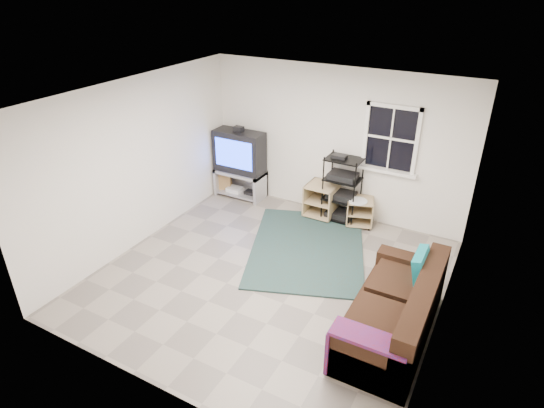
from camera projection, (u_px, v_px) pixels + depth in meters
The scene contains 8 objects.
room at pixel (390, 143), 7.26m from camera, with size 4.60×4.62×4.60m.
tv_unit at pixel (240, 159), 8.56m from camera, with size 0.95×0.48×1.40m.
av_rack at pixel (342, 193), 7.82m from camera, with size 0.60×0.44×1.20m.
side_table_left at pixel (322, 199), 8.06m from camera, with size 0.52×0.52×0.61m.
side_table_right at pixel (360, 209), 7.79m from camera, with size 0.55×0.55×0.50m.
sofa at pixel (395, 314), 5.37m from camera, with size 0.88×1.98×0.91m.
shag_rug at pixel (307, 248), 7.20m from camera, with size 1.73×2.38×0.03m, color black.
paper_bag at pixel (224, 182), 8.96m from camera, with size 0.29×0.19×0.42m, color #9D7B46.
Camera 1 is at (2.60, -4.69, 3.94)m, focal length 30.00 mm.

